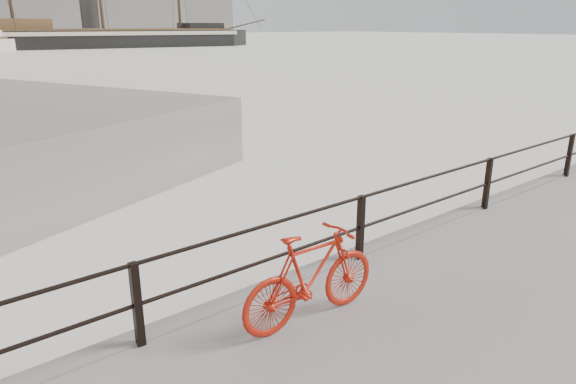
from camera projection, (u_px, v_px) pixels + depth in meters
ground at (475, 223)px, 10.12m from camera, size 400.00×400.00×0.00m
guardrail at (487, 184)px, 9.74m from camera, size 28.00×0.10×1.00m
bicycle at (311, 276)px, 6.00m from camera, size 1.92×0.39×1.15m
barque_black at (105, 48)px, 85.33m from camera, size 59.98×28.50×32.76m
industrial_east at (193, 13)px, 165.23m from camera, size 20.00×16.00×14.00m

